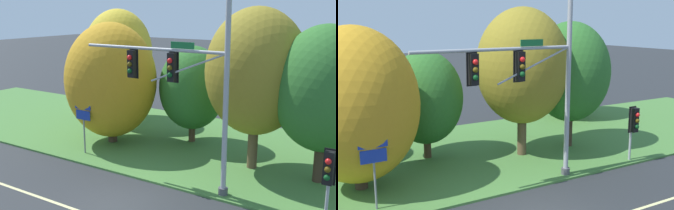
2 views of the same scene
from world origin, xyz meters
TOP-DOWN VIEW (x-y plane):
  - grass_verge at (0.00, 8.25)m, footprint 48.00×11.50m
  - traffic_signal_mast at (1.51, 2.99)m, footprint 7.37×0.49m
  - pedestrian_signal_near_kerb at (7.52, 2.81)m, footprint 0.46×0.55m
  - route_sign_post at (-5.06, 3.67)m, footprint 1.08×0.08m
  - tree_left_of_mast at (-5.12, 6.05)m, footprint 5.19×5.19m
  - tree_behind_signpost at (-1.25, 8.57)m, footprint 3.81×3.81m
  - tree_mid_verge at (3.26, 6.54)m, footprint 4.77×4.77m
  - tree_tall_centre at (6.38, 6.53)m, footprint 4.41×4.41m
  - tree_right_far at (10.84, 12.36)m, footprint 5.04×5.04m

SIDE VIEW (x-z plane):
  - grass_verge at x=0.00m, z-range 0.00..0.10m
  - route_sign_post at x=-5.06m, z-range 0.64..3.50m
  - pedestrian_signal_near_kerb at x=7.52m, z-range 0.68..3.48m
  - tree_behind_signpost at x=-1.25m, z-range 0.48..6.02m
  - tree_right_far at x=10.84m, z-range 0.30..7.00m
  - tree_left_of_mast at x=-5.12m, z-range 0.27..7.12m
  - tree_tall_centre at x=6.38m, z-range 0.82..7.79m
  - traffic_signal_mast at x=1.51m, z-range 0.66..8.64m
  - tree_mid_verge at x=3.26m, z-range 0.95..8.64m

